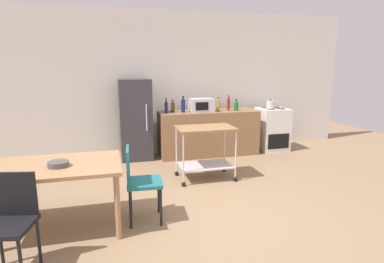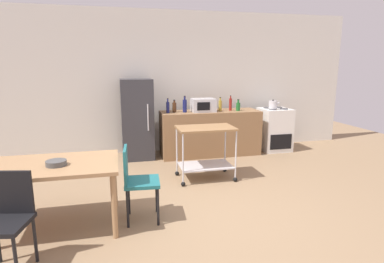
% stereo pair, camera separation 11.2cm
% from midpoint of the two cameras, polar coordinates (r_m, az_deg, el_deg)
% --- Properties ---
extents(ground_plane, '(12.00, 12.00, 0.00)m').
position_cam_midpoint_polar(ground_plane, '(4.01, 2.26, -14.89)').
color(ground_plane, '#8C7051').
extents(back_wall, '(8.40, 0.12, 2.90)m').
position_cam_midpoint_polar(back_wall, '(6.73, -5.10, 8.78)').
color(back_wall, silver).
rests_on(back_wall, ground_plane).
extents(kitchen_counter, '(2.00, 0.64, 0.90)m').
position_cam_midpoint_polar(kitchen_counter, '(6.48, 3.75, -0.25)').
color(kitchen_counter, olive).
rests_on(kitchen_counter, ground_plane).
extents(dining_table, '(1.50, 0.90, 0.75)m').
position_cam_midpoint_polar(dining_table, '(3.81, -23.69, -6.53)').
color(dining_table, '#A37A51').
rests_on(dining_table, ground_plane).
extents(chair_teal, '(0.43, 0.43, 0.89)m').
position_cam_midpoint_polar(chair_teal, '(3.76, -9.12, -8.33)').
color(chair_teal, '#1E666B').
rests_on(chair_teal, ground_plane).
extents(chair_black, '(0.47, 0.47, 0.89)m').
position_cam_midpoint_polar(chair_black, '(3.26, -29.51, -13.06)').
color(chair_black, black).
rests_on(chair_black, ground_plane).
extents(stove_oven, '(0.60, 0.61, 0.92)m').
position_cam_midpoint_polar(stove_oven, '(7.05, 15.04, 0.37)').
color(stove_oven, white).
rests_on(stove_oven, ground_plane).
extents(refrigerator, '(0.60, 0.63, 1.55)m').
position_cam_midpoint_polar(refrigerator, '(6.25, -9.30, 2.20)').
color(refrigerator, '#333338').
rests_on(refrigerator, ground_plane).
extents(kitchen_cart, '(0.91, 0.57, 0.85)m').
position_cam_midpoint_polar(kitchen_cart, '(5.05, 3.09, -2.30)').
color(kitchen_cart, olive).
rests_on(kitchen_cart, ground_plane).
extents(bottle_hot_sauce, '(0.06, 0.06, 0.29)m').
position_cam_midpoint_polar(bottle_hot_sauce, '(6.13, -3.84, 4.41)').
color(bottle_hot_sauce, navy).
rests_on(bottle_hot_sauce, kitchen_counter).
extents(bottle_olive_oil, '(0.08, 0.08, 0.24)m').
position_cam_midpoint_polar(bottle_olive_oil, '(6.24, -2.67, 4.42)').
color(bottle_olive_oil, '#4C2D19').
rests_on(bottle_olive_oil, kitchen_counter).
extents(bottle_soda, '(0.08, 0.08, 0.32)m').
position_cam_midpoint_polar(bottle_soda, '(6.20, -0.79, 4.69)').
color(bottle_soda, navy).
rests_on(bottle_soda, kitchen_counter).
extents(microwave, '(0.46, 0.35, 0.26)m').
position_cam_midpoint_polar(microwave, '(6.29, 2.54, 4.75)').
color(microwave, silver).
rests_on(microwave, kitchen_counter).
extents(bottle_wine, '(0.07, 0.07, 0.27)m').
position_cam_midpoint_polar(bottle_wine, '(6.49, 5.58, 4.75)').
color(bottle_wine, gold).
rests_on(bottle_wine, kitchen_counter).
extents(bottle_sesame_oil, '(0.06, 0.06, 0.31)m').
position_cam_midpoint_polar(bottle_sesame_oil, '(6.51, 7.42, 4.91)').
color(bottle_sesame_oil, maroon).
rests_on(bottle_sesame_oil, kitchen_counter).
extents(bottle_soy_sauce, '(0.08, 0.08, 0.23)m').
position_cam_midpoint_polar(bottle_soy_sauce, '(6.50, 8.78, 4.50)').
color(bottle_soy_sauce, '#1E6628').
rests_on(bottle_soy_sauce, kitchen_counter).
extents(fruit_bowl, '(0.21, 0.21, 0.06)m').
position_cam_midpoint_polar(fruit_bowl, '(3.69, -22.42, -5.26)').
color(fruit_bowl, '#4C4C4C').
rests_on(fruit_bowl, dining_table).
extents(kettle, '(0.24, 0.17, 0.19)m').
position_cam_midpoint_polar(kettle, '(6.83, 14.79, 4.69)').
color(kettle, silver).
rests_on(kettle, stove_oven).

